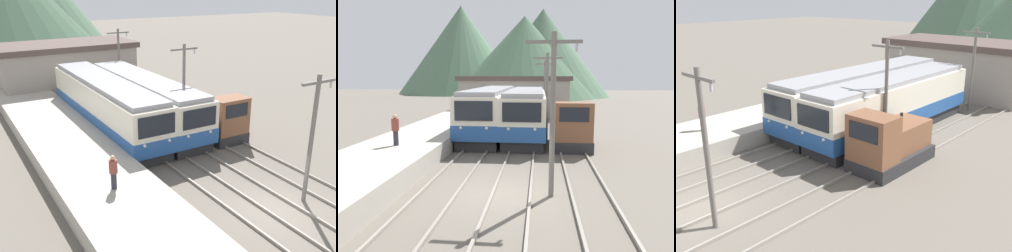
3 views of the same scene
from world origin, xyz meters
The scene contains 14 objects.
ground_plane centered at (0.00, 0.00, 0.00)m, with size 200.00×200.00×0.00m, color #665E54.
platform_left centered at (-6.25, 0.00, 0.48)m, with size 4.50×54.00×0.96m, color #ADA599.
track_left centered at (-2.60, 0.00, 0.07)m, with size 1.54×60.00×0.14m.
track_center centered at (0.20, 0.00, 0.07)m, with size 1.54×60.00×0.14m.
track_right centered at (3.20, 0.00, 0.07)m, with size 1.54×60.00×0.14m.
commuter_train_left centered at (-2.60, 13.79, 1.68)m, with size 2.84×14.77×3.61m.
commuter_train_center centered at (0.20, 13.37, 1.65)m, with size 2.84×13.93×3.53m.
shunting_locomotive centered at (3.20, 8.87, 1.21)m, with size 2.40×4.70×3.00m.
catenary_mast_near centered at (1.71, -0.06, 3.35)m, with size 2.00×0.20×6.09m.
catenary_mast_mid centered at (1.71, 10.54, 3.35)m, with size 2.00×0.20×6.09m.
catenary_mast_far centered at (1.71, 21.13, 3.35)m, with size 2.00×0.20×6.09m.
person_on_platform centered at (-6.21, 3.96, 1.84)m, with size 0.38×0.38×1.63m.
station_building centered at (-1.65, 26.00, 2.30)m, with size 12.60×6.30×4.55m.
mountain_backdrop centered at (-8.38, 69.10, 10.25)m, with size 53.67×47.66×23.12m.
Camera 2 is at (1.23, -12.11, 4.52)m, focal length 35.00 mm.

